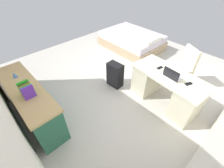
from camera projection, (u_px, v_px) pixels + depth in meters
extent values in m
plane|color=beige|center=(123.00, 80.00, 3.90)|extent=(5.88, 5.88, 0.00)
cube|color=beige|center=(170.00, 75.00, 2.86)|extent=(1.50, 0.80, 0.04)
cube|color=beige|center=(187.00, 104.00, 2.80)|extent=(0.46, 0.63, 0.69)
cube|color=beige|center=(147.00, 78.00, 3.39)|extent=(0.46, 0.63, 0.69)
cylinder|color=black|center=(174.00, 83.00, 3.77)|extent=(0.52, 0.52, 0.04)
cylinder|color=black|center=(176.00, 77.00, 3.64)|extent=(0.06, 0.06, 0.42)
cube|color=beige|center=(179.00, 68.00, 3.48)|extent=(0.63, 0.63, 0.08)
cube|color=beige|center=(191.00, 57.00, 3.34)|extent=(0.41, 0.28, 0.44)
cube|color=#28664C|center=(31.00, 103.00, 2.79)|extent=(1.76, 0.44, 0.72)
cube|color=tan|center=(24.00, 88.00, 2.55)|extent=(1.80, 0.48, 0.04)
cube|color=#225641|center=(55.00, 115.00, 2.80)|extent=(0.67, 0.01, 0.25)
cube|color=#225641|center=(37.00, 93.00, 3.23)|extent=(0.67, 0.01, 0.25)
cube|color=tan|center=(131.00, 43.00, 5.17)|extent=(1.93, 1.44, 0.28)
cube|color=silver|center=(132.00, 36.00, 5.02)|extent=(1.87, 1.38, 0.20)
cube|color=white|center=(149.00, 38.00, 4.54)|extent=(0.49, 0.69, 0.10)
cube|color=black|center=(115.00, 75.00, 3.56)|extent=(0.37, 0.24, 0.59)
cube|color=silver|center=(173.00, 77.00, 2.79)|extent=(0.33, 0.25, 0.02)
cube|color=black|center=(171.00, 74.00, 2.68)|extent=(0.31, 0.04, 0.19)
ellipsoid|color=white|center=(162.00, 70.00, 2.95)|extent=(0.07, 0.11, 0.03)
cube|color=black|center=(189.00, 84.00, 2.64)|extent=(0.11, 0.15, 0.01)
cube|color=black|center=(160.00, 68.00, 3.02)|extent=(0.09, 0.15, 0.01)
cube|color=#602FBC|center=(29.00, 93.00, 2.28)|extent=(0.04, 0.17, 0.22)
cube|color=green|center=(28.00, 92.00, 2.30)|extent=(0.04, 0.17, 0.20)
cube|color=olive|center=(27.00, 90.00, 2.32)|extent=(0.04, 0.17, 0.21)
cube|color=#962254|center=(26.00, 89.00, 2.35)|extent=(0.04, 0.17, 0.19)
cube|color=green|center=(25.00, 87.00, 2.36)|extent=(0.03, 0.17, 0.23)
cone|color=#4C7FBF|center=(14.00, 75.00, 2.70)|extent=(0.08, 0.08, 0.11)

